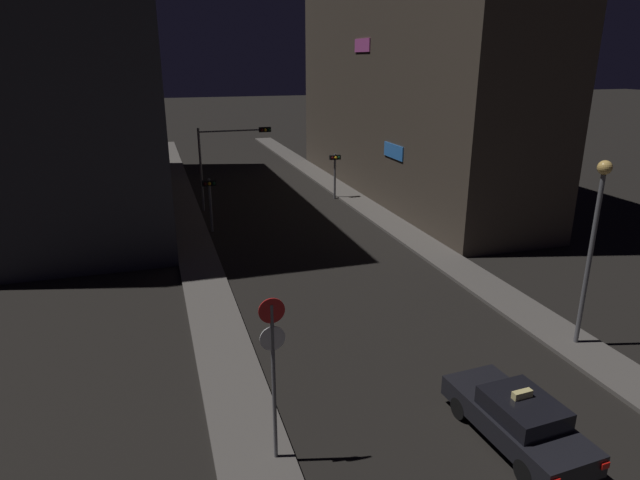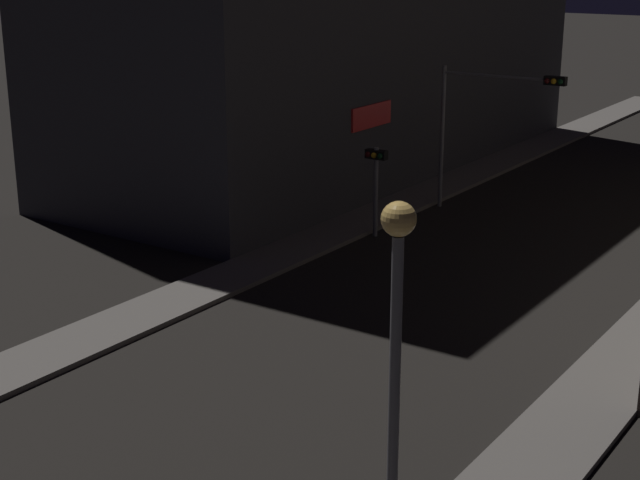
{
  "view_description": "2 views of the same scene",
  "coord_description": "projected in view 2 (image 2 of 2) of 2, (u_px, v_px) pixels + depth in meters",
  "views": [
    {
      "loc": [
        -7.87,
        -3.44,
        9.87
      ],
      "look_at": [
        -0.5,
        20.25,
        1.58
      ],
      "focal_mm": 30.51,
      "sensor_mm": 36.0,
      "label": 1
    },
    {
      "loc": [
        12.04,
        0.11,
        9.88
      ],
      "look_at": [
        -0.44,
        18.36,
        3.1
      ],
      "focal_mm": 53.7,
      "sensor_mm": 36.0,
      "label": 2
    }
  ],
  "objects": [
    {
      "name": "sidewalk_left",
      "position": [
        399.0,
        206.0,
        37.92
      ],
      "size": [
        2.02,
        68.26,
        0.15
      ],
      "primitive_type": "cube",
      "color": "#5B5651",
      "rests_on": "ground_plane"
    },
    {
      "name": "traffic_light_overhead",
      "position": [
        487.0,
        110.0,
        35.91
      ],
      "size": [
        4.91,
        0.41,
        5.57
      ],
      "color": "slate",
      "rests_on": "ground_plane"
    },
    {
      "name": "traffic_light_left_kerb",
      "position": [
        376.0,
        172.0,
        33.49
      ],
      "size": [
        0.8,
        0.42,
        3.22
      ],
      "color": "slate",
      "rests_on": "ground_plane"
    },
    {
      "name": "street_lamp_near_block",
      "position": [
        395.0,
        359.0,
        12.94
      ],
      "size": [
        0.47,
        0.47,
        6.61
      ],
      "color": "slate",
      "rests_on": "sidewalk_right"
    }
  ]
}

